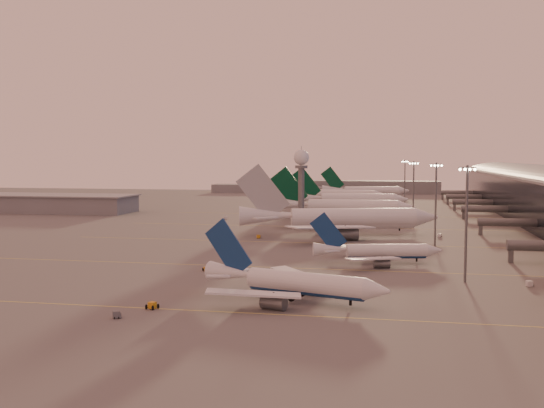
# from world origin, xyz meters

# --- Properties ---
(ground) EXTENTS (700.00, 700.00, 0.00)m
(ground) POSITION_xyz_m (0.00, 0.00, 0.00)
(ground) COLOR #4F4D4D
(ground) RESTS_ON ground
(taxiway_markings) EXTENTS (180.00, 185.25, 0.02)m
(taxiway_markings) POSITION_xyz_m (30.00, 56.00, 0.01)
(taxiway_markings) COLOR #EDDB53
(taxiway_markings) RESTS_ON ground
(hangar) EXTENTS (82.00, 27.00, 8.50)m
(hangar) POSITION_xyz_m (-120.00, 140.00, 4.32)
(hangar) COLOR slate
(hangar) RESTS_ON ground
(radar_tower) EXTENTS (6.40, 6.40, 31.10)m
(radar_tower) POSITION_xyz_m (5.00, 120.00, 20.95)
(radar_tower) COLOR slate
(radar_tower) RESTS_ON ground
(mast_a) EXTENTS (3.60, 0.56, 25.00)m
(mast_a) POSITION_xyz_m (58.00, 0.00, 13.74)
(mast_a) COLOR slate
(mast_a) RESTS_ON ground
(mast_b) EXTENTS (3.60, 0.56, 25.00)m
(mast_b) POSITION_xyz_m (55.00, 55.00, 13.74)
(mast_b) COLOR slate
(mast_b) RESTS_ON ground
(mast_c) EXTENTS (3.60, 0.56, 25.00)m
(mast_c) POSITION_xyz_m (50.00, 110.00, 13.74)
(mast_c) COLOR slate
(mast_c) RESTS_ON ground
(mast_d) EXTENTS (3.60, 0.56, 25.00)m
(mast_d) POSITION_xyz_m (48.00, 200.00, 13.74)
(mast_d) COLOR slate
(mast_d) RESTS_ON ground
(distant_horizon) EXTENTS (165.00, 37.50, 9.00)m
(distant_horizon) POSITION_xyz_m (2.62, 325.14, 3.89)
(distant_horizon) COLOR slate
(distant_horizon) RESTS_ON ground
(narrowbody_near) EXTENTS (36.86, 28.97, 14.83)m
(narrowbody_near) POSITION_xyz_m (24.77, -24.89, 3.00)
(narrowbody_near) COLOR silver
(narrowbody_near) RESTS_ON ground
(narrowbody_mid) EXTENTS (32.90, 25.98, 13.02)m
(narrowbody_mid) POSITION_xyz_m (38.93, 20.27, 2.64)
(narrowbody_mid) COLOR silver
(narrowbody_mid) RESTS_ON ground
(widebody_white) EXTENTS (67.89, 53.72, 24.39)m
(widebody_white) POSITION_xyz_m (24.91, 76.01, 4.23)
(widebody_white) COLOR silver
(widebody_white) RESTS_ON ground
(greentail_a) EXTENTS (61.78, 49.89, 22.44)m
(greentail_a) POSITION_xyz_m (21.47, 130.96, 3.96)
(greentail_a) COLOR silver
(greentail_a) RESTS_ON ground
(greentail_b) EXTENTS (59.35, 47.71, 21.58)m
(greentail_b) POSITION_xyz_m (20.80, 181.56, 3.81)
(greentail_b) COLOR silver
(greentail_b) RESTS_ON ground
(greentail_c) EXTENTS (55.21, 44.28, 20.14)m
(greentail_c) POSITION_xyz_m (11.62, 227.52, 3.56)
(greentail_c) COLOR silver
(greentail_c) RESTS_ON ground
(greentail_d) EXTENTS (55.78, 44.65, 20.43)m
(greentail_d) POSITION_xyz_m (24.94, 267.39, 3.61)
(greentail_d) COLOR silver
(greentail_d) RESTS_ON ground
(gsv_truck_a) EXTENTS (6.50, 5.05, 2.51)m
(gsv_truck_a) POSITION_xyz_m (-1.74, -42.36, 1.28)
(gsv_truck_a) COLOR #57595C
(gsv_truck_a) RESTS_ON ground
(gsv_tug_near) EXTENTS (3.59, 4.58, 1.15)m
(gsv_tug_near) POSITION_xyz_m (1.32, -35.45, 0.59)
(gsv_tug_near) COLOR orange
(gsv_tug_near) RESTS_ON ground
(gsv_catering_a) EXTENTS (6.12, 3.93, 4.64)m
(gsv_catering_a) POSITION_xyz_m (70.77, -2.32, 2.32)
(gsv_catering_a) COLOR silver
(gsv_catering_a) RESTS_ON ground
(gsv_tug_mid) EXTENTS (2.95, 3.50, 0.86)m
(gsv_tug_mid) POSITION_xyz_m (-0.43, 2.29, 0.44)
(gsv_tug_mid) COLOR orange
(gsv_tug_mid) RESTS_ON ground
(gsv_truck_b) EXTENTS (5.88, 2.44, 2.33)m
(gsv_truck_b) POSITION_xyz_m (49.88, 44.90, 1.19)
(gsv_truck_b) COLOR silver
(gsv_truck_b) RESTS_ON ground
(gsv_truck_c) EXTENTS (6.12, 4.40, 2.34)m
(gsv_truck_c) POSITION_xyz_m (-0.28, 62.84, 1.19)
(gsv_truck_c) COLOR orange
(gsv_truck_c) RESTS_ON ground
(gsv_catering_b) EXTENTS (5.91, 4.05, 4.45)m
(gsv_catering_b) POSITION_xyz_m (58.00, 76.58, 2.22)
(gsv_catering_b) COLOR silver
(gsv_catering_b) RESTS_ON ground
(gsv_tug_far) EXTENTS (2.96, 4.03, 1.04)m
(gsv_tug_far) POSITION_xyz_m (12.75, 95.71, 0.53)
(gsv_tug_far) COLOR silver
(gsv_tug_far) RESTS_ON ground
(gsv_truck_d) EXTENTS (4.43, 6.39, 2.44)m
(gsv_truck_d) POSITION_xyz_m (-28.20, 123.10, 1.24)
(gsv_truck_d) COLOR silver
(gsv_truck_d) RESTS_ON ground
(gsv_tug_hangar) EXTENTS (3.59, 2.70, 0.91)m
(gsv_tug_hangar) POSITION_xyz_m (49.46, 150.87, 0.47)
(gsv_tug_hangar) COLOR orange
(gsv_tug_hangar) RESTS_ON ground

